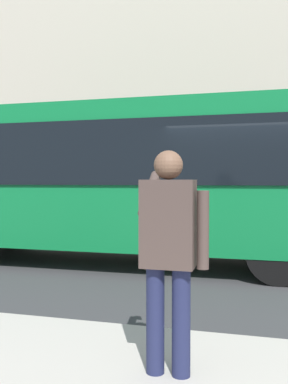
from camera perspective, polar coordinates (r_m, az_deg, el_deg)
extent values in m
plane|color=#38383A|center=(7.69, 13.85, -10.66)|extent=(60.00, 60.00, 0.00)
cube|color=beige|center=(14.97, 14.50, 18.52)|extent=(28.00, 0.80, 12.00)
cube|color=#0F7238|center=(8.26, -3.67, 2.10)|extent=(9.00, 2.50, 2.60)
cube|color=black|center=(7.09, -6.92, 5.41)|extent=(7.60, 0.06, 1.10)
cylinder|color=black|center=(10.61, -17.29, -4.58)|extent=(1.00, 0.28, 1.00)
cylinder|color=black|center=(9.01, 17.22, -5.66)|extent=(1.00, 0.28, 1.00)
cylinder|color=black|center=(6.83, 17.98, -7.97)|extent=(1.00, 0.28, 1.00)
cylinder|color=#1E2347|center=(3.28, 5.14, -17.36)|extent=(0.14, 0.14, 0.82)
cylinder|color=#1E2347|center=(3.31, 1.57, -17.13)|extent=(0.14, 0.14, 0.82)
cube|color=#473833|center=(3.13, 3.36, -4.34)|extent=(0.40, 0.24, 0.66)
sphere|color=brown|center=(3.12, 3.37, 3.72)|extent=(0.22, 0.22, 0.22)
cylinder|color=#473833|center=(3.10, 8.10, -5.17)|extent=(0.09, 0.09, 0.58)
cylinder|color=#473833|center=(3.32, 0.87, -0.21)|extent=(0.09, 0.48, 0.37)
cube|color=black|center=(3.43, 2.73, 3.19)|extent=(0.07, 0.01, 0.14)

